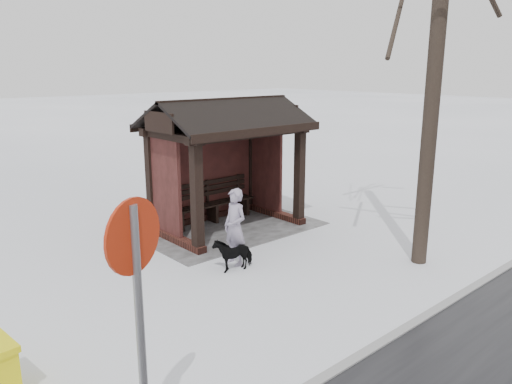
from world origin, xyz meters
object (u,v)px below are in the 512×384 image
(dog, at_px, (233,253))
(road_sign, at_px, (137,284))
(bus_shelter, at_px, (223,138))
(pedestrian, at_px, (235,227))

(dog, relative_size, road_sign, 0.28)
(bus_shelter, xyz_separation_m, road_sign, (5.18, 5.44, -0.26))
(bus_shelter, xyz_separation_m, dog, (1.49, 2.19, -1.85))
(pedestrian, distance_m, road_sign, 5.31)
(pedestrian, xyz_separation_m, dog, (0.20, 0.18, -0.44))
(pedestrian, bearing_deg, bus_shelter, 148.18)
(dog, height_order, road_sign, road_sign)
(bus_shelter, distance_m, road_sign, 7.52)
(dog, bearing_deg, pedestrian, 141.89)
(pedestrian, height_order, dog, pedestrian)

